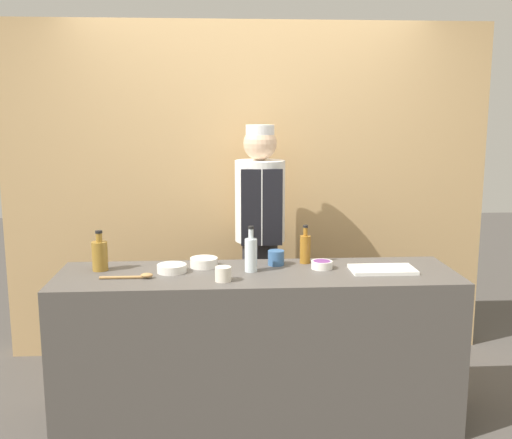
% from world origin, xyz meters
% --- Properties ---
extents(ground_plane, '(14.00, 14.00, 0.00)m').
position_xyz_m(ground_plane, '(0.00, 0.00, 0.00)').
color(ground_plane, '#4C4742').
extents(cabinet_wall, '(3.47, 0.18, 2.40)m').
position_xyz_m(cabinet_wall, '(0.00, 1.11, 1.20)').
color(cabinet_wall, tan).
rests_on(cabinet_wall, ground_plane).
extents(counter, '(2.24, 0.62, 0.89)m').
position_xyz_m(counter, '(0.00, 0.00, 0.44)').
color(counter, '#514C47').
rests_on(counter, ground_plane).
extents(sauce_bowl_purple, '(0.12, 0.12, 0.05)m').
position_xyz_m(sauce_bowl_purple, '(0.37, 0.06, 0.91)').
color(sauce_bowl_purple, white).
rests_on(sauce_bowl_purple, counter).
extents(sauce_bowl_orange, '(0.16, 0.16, 0.05)m').
position_xyz_m(sauce_bowl_orange, '(-0.30, 0.14, 0.92)').
color(sauce_bowl_orange, white).
rests_on(sauce_bowl_orange, counter).
extents(sauce_bowl_white, '(0.17, 0.17, 0.04)m').
position_xyz_m(sauce_bowl_white, '(-0.48, 0.04, 0.91)').
color(sauce_bowl_white, white).
rests_on(sauce_bowl_white, counter).
extents(cutting_board, '(0.36, 0.21, 0.02)m').
position_xyz_m(cutting_board, '(0.71, -0.02, 0.90)').
color(cutting_board, white).
rests_on(cutting_board, counter).
extents(bottle_amber, '(0.06, 0.06, 0.23)m').
position_xyz_m(bottle_amber, '(0.30, 0.20, 0.98)').
color(bottle_amber, '#9E661E').
rests_on(bottle_amber, counter).
extents(bottle_clear, '(0.07, 0.07, 0.26)m').
position_xyz_m(bottle_clear, '(-0.03, 0.03, 0.99)').
color(bottle_clear, silver).
rests_on(bottle_clear, counter).
extents(bottle_vinegar, '(0.09, 0.09, 0.23)m').
position_xyz_m(bottle_vinegar, '(-0.89, 0.11, 0.98)').
color(bottle_vinegar, olive).
rests_on(bottle_vinegar, counter).
extents(cup_cream, '(0.09, 0.09, 0.08)m').
position_xyz_m(cup_cream, '(-0.19, -0.16, 0.93)').
color(cup_cream, silver).
rests_on(cup_cream, counter).
extents(cup_blue, '(0.10, 0.10, 0.09)m').
position_xyz_m(cup_blue, '(0.12, 0.16, 0.93)').
color(cup_blue, '#386093').
rests_on(cup_blue, counter).
extents(wooden_spoon, '(0.29, 0.05, 0.03)m').
position_xyz_m(wooden_spoon, '(-0.66, -0.08, 0.90)').
color(wooden_spoon, '#B2844C').
rests_on(wooden_spoon, counter).
extents(chef_center, '(0.34, 0.34, 1.69)m').
position_xyz_m(chef_center, '(0.07, 0.71, 0.93)').
color(chef_center, '#28282D').
rests_on(chef_center, ground_plane).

